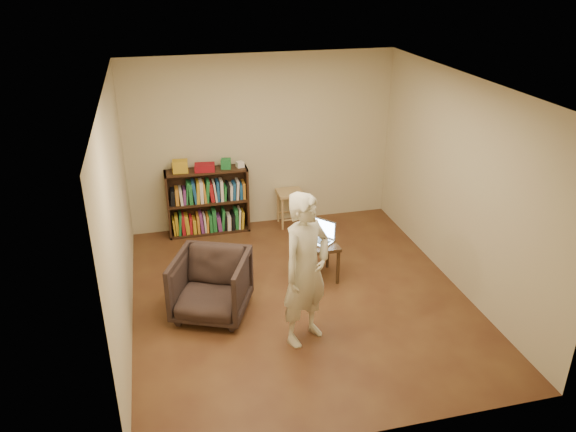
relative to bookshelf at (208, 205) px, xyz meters
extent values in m
plane|color=#432215|center=(0.87, -2.09, -0.44)|extent=(4.50, 4.50, 0.00)
plane|color=silver|center=(0.87, -2.09, 2.16)|extent=(4.50, 4.50, 0.00)
plane|color=#C4BB94|center=(0.87, 0.16, 0.86)|extent=(4.00, 0.00, 4.00)
plane|color=#C4BB94|center=(-1.13, -2.09, 0.86)|extent=(0.00, 4.50, 4.50)
plane|color=#C4BB94|center=(2.87, -2.09, 0.86)|extent=(0.00, 4.50, 4.50)
cube|color=black|center=(-0.58, -0.01, 0.06)|extent=(0.03, 0.30, 1.00)
cube|color=black|center=(0.59, -0.01, 0.06)|extent=(0.03, 0.30, 1.00)
cube|color=black|center=(0.00, 0.13, 0.06)|extent=(1.20, 0.02, 1.00)
cube|color=black|center=(0.00, -0.01, -0.42)|extent=(1.20, 0.30, 0.03)
cube|color=black|center=(0.00, -0.01, 0.06)|extent=(1.14, 0.30, 0.03)
cube|color=black|center=(0.00, -0.01, 0.55)|extent=(1.20, 0.30, 0.03)
cube|color=gold|center=(-0.36, -0.02, 0.65)|extent=(0.22, 0.17, 0.18)
cube|color=maroon|center=(-0.02, -0.04, 0.61)|extent=(0.31, 0.24, 0.10)
cube|color=#1F7536|center=(0.30, -0.02, 0.63)|extent=(0.16, 0.16, 0.14)
cube|color=white|center=(0.50, -0.02, 0.60)|extent=(0.12, 0.12, 0.08)
cube|color=#AD7C54|center=(1.25, -0.06, 0.10)|extent=(0.38, 0.38, 0.04)
cylinder|color=#AD7C54|center=(1.09, -0.22, -0.18)|extent=(0.04, 0.04, 0.51)
cylinder|color=#AD7C54|center=(1.40, -0.22, -0.18)|extent=(0.04, 0.04, 0.51)
cylinder|color=#AD7C54|center=(1.09, 0.09, -0.18)|extent=(0.04, 0.04, 0.51)
cylinder|color=#AD7C54|center=(1.40, 0.09, -0.18)|extent=(0.04, 0.04, 0.51)
imported|color=#302420|center=(-0.21, -2.18, -0.06)|extent=(1.07, 1.08, 0.76)
cube|color=black|center=(1.20, -1.68, 0.04)|extent=(0.49, 0.49, 0.04)
cylinder|color=black|center=(0.99, -1.90, -0.21)|extent=(0.04, 0.04, 0.46)
cylinder|color=black|center=(1.42, -1.90, -0.21)|extent=(0.04, 0.04, 0.46)
cylinder|color=black|center=(0.99, -1.47, -0.21)|extent=(0.04, 0.04, 0.46)
cylinder|color=black|center=(1.42, -1.47, -0.21)|extent=(0.04, 0.04, 0.46)
cube|color=#A9AAAE|center=(1.22, -1.66, 0.08)|extent=(0.42, 0.43, 0.02)
cube|color=black|center=(1.22, -1.66, 0.09)|extent=(0.30, 0.32, 0.00)
cube|color=#A9AAAE|center=(1.32, -1.58, 0.21)|extent=(0.24, 0.28, 0.25)
cube|color=#B6E1FF|center=(1.32, -1.58, 0.21)|extent=(0.21, 0.24, 0.20)
imported|color=beige|center=(0.72, -2.88, 0.42)|extent=(0.75, 0.67, 1.71)
camera|label=1|loc=(-0.67, -7.74, 3.37)|focal=35.00mm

